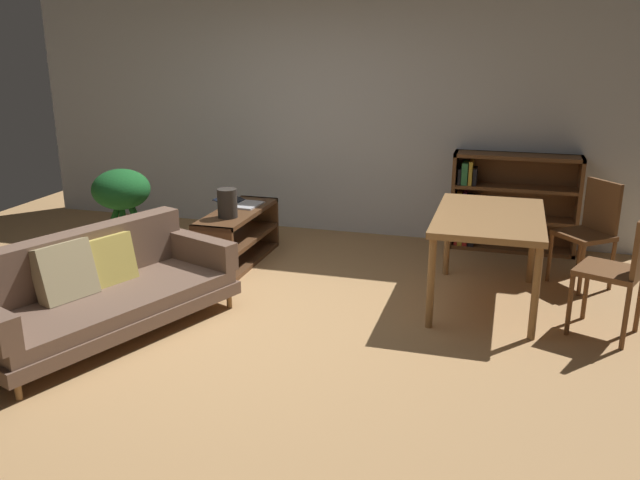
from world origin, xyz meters
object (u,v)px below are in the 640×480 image
fabric_couch (96,289)px  dining_chair_near (591,228)px  desk_speaker (227,203)px  potted_floor_plant (122,200)px  media_console (238,237)px  bookshelf (506,202)px  dining_chair_far (620,268)px  dining_table (489,224)px  open_laptop (241,203)px

fabric_couch → dining_chair_near: (3.56, 2.04, 0.19)m
fabric_couch → desk_speaker: bearing=75.4°
desk_speaker → potted_floor_plant: bearing=-178.4°
fabric_couch → potted_floor_plant: bearing=115.1°
media_console → potted_floor_plant: (-1.06, -0.28, 0.36)m
potted_floor_plant → bookshelf: size_ratio=0.73×
dining_chair_near → dining_chair_far: dining_chair_near is taller
media_console → dining_chair_far: size_ratio=1.29×
dining_chair_far → bookshelf: bearing=112.8°
desk_speaker → bookshelf: size_ratio=0.21×
dining_table → bookshelf: bearing=85.8°
fabric_couch → dining_chair_far: (3.66, 0.97, 0.20)m
dining_table → dining_chair_far: 1.02m
fabric_couch → media_console: (0.37, 1.75, -0.08)m
fabric_couch → dining_chair_far: 3.79m
open_laptop → desk_speaker: desk_speaker is taller
open_laptop → dining_chair_far: dining_chair_far is taller
open_laptop → dining_table: 2.48m
open_laptop → bookshelf: size_ratio=0.35×
dining_chair_near → open_laptop: bearing=-178.6°
dining_table → fabric_couch: bearing=-153.6°
dining_chair_far → bookshelf: bookshelf is taller
media_console → bookshelf: size_ratio=0.96×
open_laptop → dining_chair_far: size_ratio=0.48×
dining_chair_far → fabric_couch: bearing=-165.2°
dining_table → bookshelf: 1.59m
desk_speaker → dining_chair_far: 3.32m
potted_floor_plant → media_console: bearing=14.6°
open_laptop → potted_floor_plant: potted_floor_plant is taller
potted_floor_plant → dining_chair_far: size_ratio=0.98×
media_console → dining_chair_near: 3.21m
open_laptop → dining_chair_far: bearing=-16.6°
media_console → dining_chair_near: (3.19, 0.29, 0.27)m
dining_table → dining_chair_near: bearing=39.5°
dining_chair_near → desk_speaker: bearing=-170.3°
bookshelf → dining_chair_near: bearing=-50.6°
dining_table → desk_speaker: bearing=176.3°
potted_floor_plant → dining_table: potted_floor_plant is taller
desk_speaker → dining_table: bearing=-3.7°
open_laptop → dining_chair_near: (3.23, 0.08, -0.01)m
media_console → dining_chair_near: bearing=5.2°
potted_floor_plant → dining_chair_far: (4.35, -0.50, -0.08)m
media_console → bookshelf: bearing=25.5°
media_console → dining_chair_far: 3.39m
fabric_couch → dining_chair_near: 4.11m
desk_speaker → dining_chair_far: dining_chair_far is taller
fabric_couch → dining_chair_far: size_ratio=2.29×
fabric_couch → bookshelf: size_ratio=1.70×
dining_chair_far → bookshelf: (-0.82, 1.96, -0.04)m
media_console → potted_floor_plant: bearing=-165.4°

